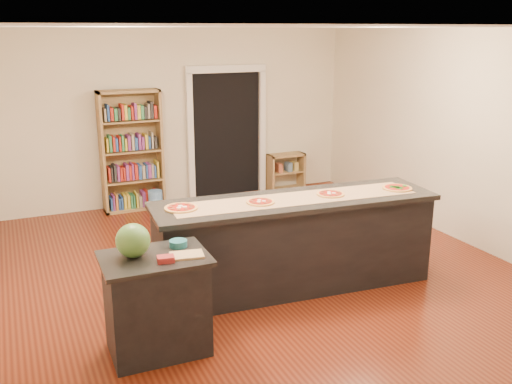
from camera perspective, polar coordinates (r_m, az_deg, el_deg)
name	(u,v)px	position (r m, az deg, el deg)	size (l,w,h in m)	color
room	(263,161)	(6.18, 0.75, 3.10)	(6.00, 7.00, 2.80)	beige
doorway	(227,126)	(9.70, -2.96, 6.61)	(1.40, 0.09, 2.21)	black
kitchen_island	(295,243)	(6.31, 3.88, -5.07)	(3.11, 0.84, 1.02)	black
side_counter	(157,304)	(5.17, -9.89, -10.95)	(0.92, 0.67, 0.91)	black
bookshelf	(132,151)	(9.12, -12.34, 4.02)	(0.95, 0.34, 1.89)	#9E7E4C
low_shelf	(286,172)	(10.16, 3.01, 2.02)	(0.66, 0.28, 0.66)	#9E7E4C
waste_bin	(156,201)	(9.15, -10.01, -0.86)	(0.23, 0.23, 0.33)	#5D93D0
kraft_paper	(296,199)	(6.13, 4.02, -0.66)	(2.70, 0.49, 0.00)	#AA8158
watermelon	(133,241)	(4.96, -12.21, -4.77)	(0.29, 0.29, 0.29)	#144214
cutting_board	(187,255)	(4.95, -6.94, -6.28)	(0.28, 0.19, 0.02)	tan
package_red	(166,259)	(4.85, -9.02, -6.63)	(0.14, 0.10, 0.05)	maroon
package_teal	(178,244)	(5.16, -7.78, -5.13)	(0.16, 0.16, 0.06)	#195966
pizza_a	(181,208)	(5.82, -7.49, -1.57)	(0.34, 0.34, 0.02)	tan
pizza_b	(260,202)	(5.97, 0.45, -0.99)	(0.29, 0.29, 0.02)	tan
pizza_c	(330,194)	(6.30, 7.46, -0.18)	(0.30, 0.30, 0.02)	tan
pizza_d	(397,188)	(6.68, 13.92, 0.41)	(0.34, 0.34, 0.02)	tan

